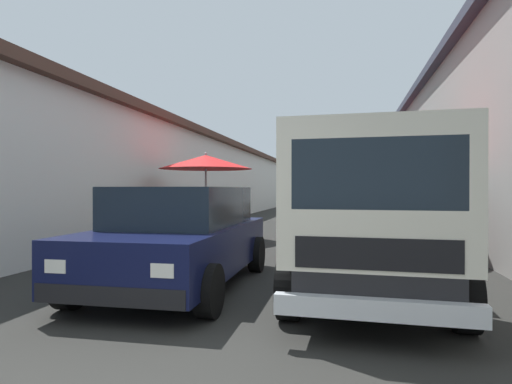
% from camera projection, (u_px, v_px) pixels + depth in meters
% --- Properties ---
extents(ground, '(90.00, 90.00, 0.00)m').
position_uv_depth(ground, '(305.00, 229.00, 15.11)').
color(ground, '#282826').
extents(building_left_whitewash, '(49.80, 7.50, 3.73)m').
position_uv_depth(building_left_whitewash, '(144.00, 179.00, 18.87)').
color(building_left_whitewash, silver).
rests_on(building_left_whitewash, ground).
extents(building_right_concrete, '(49.80, 7.50, 5.09)m').
position_uv_depth(building_right_concrete, '(511.00, 159.00, 15.71)').
color(building_right_concrete, gray).
rests_on(building_right_concrete, ground).
extents(fruit_stall_far_left, '(2.19, 2.19, 2.46)m').
position_uv_depth(fruit_stall_far_left, '(365.00, 181.00, 20.45)').
color(fruit_stall_far_left, '#9E9EA3').
rests_on(fruit_stall_far_left, ground).
extents(fruit_stall_mid_lane, '(2.87, 2.87, 2.23)m').
position_uv_depth(fruit_stall_mid_lane, '(371.00, 173.00, 8.76)').
color(fruit_stall_mid_lane, '#9E9EA3').
rests_on(fruit_stall_mid_lane, ground).
extents(fruit_stall_far_right, '(2.50, 2.50, 2.38)m').
position_uv_depth(fruit_stall_far_right, '(387.00, 178.00, 16.61)').
color(fruit_stall_far_right, '#9E9EA3').
rests_on(fruit_stall_far_right, ground).
extents(fruit_stall_near_right, '(2.58, 2.58, 2.45)m').
position_uv_depth(fruit_stall_near_right, '(206.00, 173.00, 11.63)').
color(fruit_stall_near_right, '#9E9EA3').
rests_on(fruit_stall_near_right, ground).
extents(hatchback_car, '(3.93, 1.97, 1.45)m').
position_uv_depth(hatchback_car, '(181.00, 236.00, 6.12)').
color(hatchback_car, '#0F1438').
rests_on(hatchback_car, ground).
extents(delivery_truck, '(4.97, 2.08, 2.08)m').
position_uv_depth(delivery_truck, '(371.00, 221.00, 5.02)').
color(delivery_truck, black).
rests_on(delivery_truck, ground).
extents(vendor_by_crates, '(0.26, 0.66, 1.66)m').
position_uv_depth(vendor_by_crates, '(364.00, 208.00, 10.14)').
color(vendor_by_crates, '#665B4C').
rests_on(vendor_by_crates, ground).
extents(vendor_in_shade, '(0.63, 0.27, 1.59)m').
position_uv_depth(vendor_in_shade, '(294.00, 202.00, 16.75)').
color(vendor_in_shade, '#665B4C').
rests_on(vendor_in_shade, ground).
extents(plastic_stool, '(0.30, 0.30, 0.43)m').
position_uv_depth(plastic_stool, '(429.00, 249.00, 7.69)').
color(plastic_stool, red).
rests_on(plastic_stool, ground).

